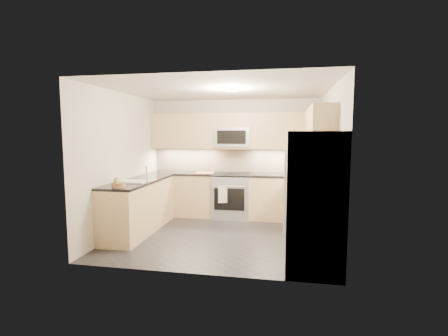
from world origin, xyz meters
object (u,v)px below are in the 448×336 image
(utensil_bowl, at_px, (292,171))
(cutting_board, at_px, (205,173))
(gas_range, at_px, (232,196))
(refrigerator, at_px, (313,201))
(fruit_basket, at_px, (119,185))
(microwave, at_px, (233,137))

(utensil_bowl, xyz_separation_m, cutting_board, (-1.81, 0.04, -0.08))
(gas_range, distance_m, utensil_bowl, 1.36)
(refrigerator, xyz_separation_m, fruit_basket, (-2.90, 0.33, 0.08))
(microwave, relative_size, cutting_board, 2.09)
(refrigerator, bearing_deg, microwave, 119.62)
(microwave, height_order, refrigerator, microwave)
(gas_range, xyz_separation_m, microwave, (0.00, 0.12, 1.24))
(gas_range, height_order, refrigerator, refrigerator)
(gas_range, xyz_separation_m, utensil_bowl, (1.24, -0.07, 0.57))
(utensil_bowl, distance_m, fruit_basket, 3.37)
(fruit_basket, bearing_deg, utensil_bowl, 36.98)
(utensil_bowl, bearing_deg, cutting_board, 178.84)
(cutting_board, bearing_deg, refrigerator, -49.83)
(gas_range, height_order, utensil_bowl, utensil_bowl)
(utensil_bowl, xyz_separation_m, fruit_basket, (-2.69, -2.02, -0.05))
(microwave, xyz_separation_m, utensil_bowl, (1.24, -0.19, -0.68))
(cutting_board, xyz_separation_m, fruit_basket, (-0.88, -2.06, 0.03))
(cutting_board, bearing_deg, microwave, 15.49)
(gas_range, distance_m, refrigerator, 2.86)
(utensil_bowl, bearing_deg, refrigerator, -84.84)
(utensil_bowl, distance_m, cutting_board, 1.81)
(gas_range, relative_size, cutting_board, 2.51)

